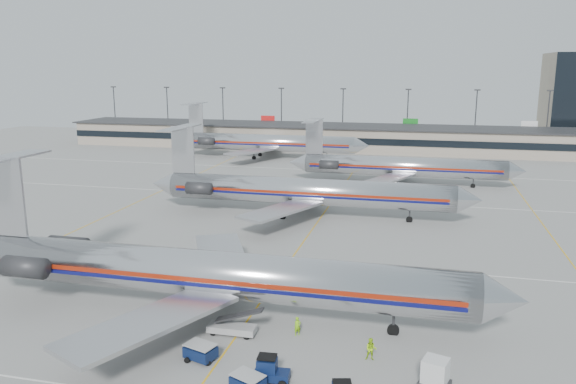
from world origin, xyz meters
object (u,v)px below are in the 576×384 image
(jet_second_row, at_px, (301,191))
(belt_loader, at_px, (233,327))
(jet_foreground, at_px, (203,272))
(uld_container, at_px, (435,373))
(tug_center, at_px, (270,371))

(jet_second_row, relative_size, belt_loader, 10.54)
(jet_foreground, distance_m, belt_loader, 5.67)
(jet_foreground, height_order, jet_second_row, jet_foreground)
(jet_second_row, distance_m, belt_loader, 37.60)
(jet_foreground, xyz_separation_m, jet_second_row, (0.99, 34.43, -0.18))
(jet_foreground, relative_size, belt_loader, 11.05)
(uld_container, distance_m, belt_loader, 16.04)
(jet_second_row, xyz_separation_m, belt_loader, (2.67, -37.38, -2.99))
(jet_second_row, height_order, belt_loader, jet_second_row)
(tug_center, bearing_deg, jet_foreground, 128.60)
(jet_second_row, distance_m, tug_center, 44.20)
(jet_foreground, distance_m, tug_center, 12.68)
(jet_foreground, height_order, belt_loader, jet_foreground)
(jet_second_row, height_order, tug_center, jet_second_row)
(uld_container, xyz_separation_m, belt_loader, (-15.52, 4.04, -0.37))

